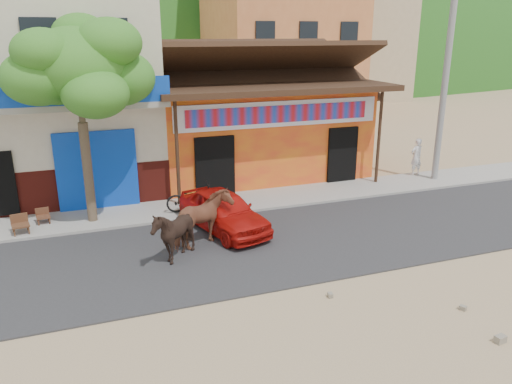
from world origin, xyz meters
TOP-DOWN VIEW (x-y plane):
  - ground at (0.00, 0.00)m, footprint 120.00×120.00m
  - road at (0.00, 2.50)m, footprint 60.00×5.00m
  - sidewalk at (0.00, 6.00)m, footprint 60.00×2.00m
  - dance_club at (2.00, 10.00)m, footprint 8.00×6.00m
  - cafe_building at (-5.50, 10.00)m, footprint 7.00×6.00m
  - apartment_front at (9.00, 24.00)m, footprint 9.00×9.00m
  - apartment_rear at (18.00, 30.00)m, footprint 8.00×8.00m
  - tree at (-4.60, 5.80)m, footprint 3.00×3.00m
  - utility_pole at (8.20, 6.00)m, footprint 0.24×0.24m
  - cow_tan at (-1.85, 3.00)m, footprint 1.92×1.57m
  - cow_dark at (-2.76, 2.33)m, footprint 1.33×1.19m
  - red_car at (-1.00, 3.87)m, footprint 2.29×3.73m
  - scooter at (-1.50, 5.54)m, footprint 1.81×0.82m
  - pedestrian at (7.80, 6.70)m, footprint 0.58×0.42m
  - cafe_chair_left at (-6.57, 5.39)m, footprint 0.54×0.54m
  - cafe_chair_right at (-6.00, 6.04)m, footprint 0.43×0.43m

SIDE VIEW (x-z plane):
  - ground at x=0.00m, z-range 0.00..0.00m
  - road at x=0.00m, z-range 0.00..0.04m
  - sidewalk at x=0.00m, z-range 0.00..0.12m
  - cafe_chair_right at x=-6.00m, z-range 0.12..0.94m
  - scooter at x=-1.50m, z-range 0.12..1.04m
  - cafe_chair_left at x=-6.57m, z-range 0.12..1.12m
  - red_car at x=-1.00m, z-range 0.04..1.23m
  - cow_dark at x=-2.76m, z-range 0.04..1.48m
  - cow_tan at x=-1.85m, z-range 0.04..1.53m
  - pedestrian at x=7.80m, z-range 0.12..1.61m
  - dance_club at x=2.00m, z-range 0.00..3.60m
  - tree at x=-4.60m, z-range 0.12..6.12m
  - cafe_building at x=-5.50m, z-range 0.00..7.00m
  - utility_pole at x=8.20m, z-range 0.12..8.12m
  - apartment_rear at x=18.00m, z-range 0.00..10.00m
  - apartment_front at x=9.00m, z-range 0.00..12.00m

